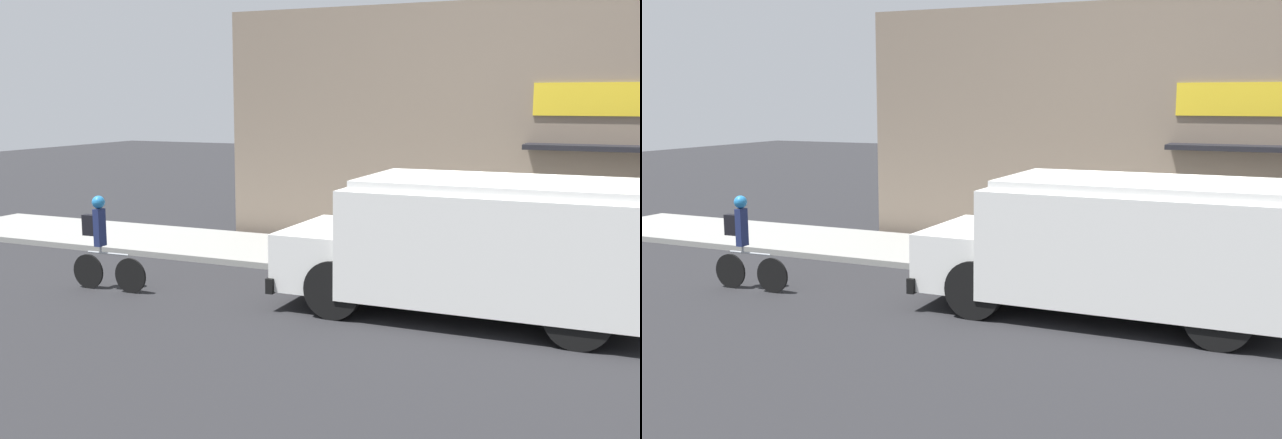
# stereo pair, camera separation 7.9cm
# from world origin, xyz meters

# --- Properties ---
(ground_plane) EXTENTS (70.00, 70.00, 0.00)m
(ground_plane) POSITION_xyz_m (0.00, 0.00, 0.00)
(ground_plane) COLOR #232326
(sidewalk) EXTENTS (28.00, 2.84, 0.13)m
(sidewalk) POSITION_xyz_m (0.00, 1.42, 0.06)
(sidewalk) COLOR gray
(sidewalk) RESTS_ON ground_plane
(storefront) EXTENTS (14.37, 0.87, 5.28)m
(storefront) POSITION_xyz_m (0.04, 3.20, 2.64)
(storefront) COLOR #756656
(storefront) RESTS_ON ground_plane
(school_bus) EXTENTS (5.68, 2.83, 2.11)m
(school_bus) POSITION_xyz_m (-0.25, -1.43, 1.13)
(school_bus) COLOR white
(school_bus) RESTS_ON ground_plane
(cyclist) EXTENTS (1.49, 0.22, 1.65)m
(cyclist) POSITION_xyz_m (-6.57, -2.51, 0.83)
(cyclist) COLOR black
(cyclist) RESTS_ON ground_plane
(trash_bin) EXTENTS (0.56, 0.56, 0.97)m
(trash_bin) POSITION_xyz_m (-0.35, 1.33, 0.61)
(trash_bin) COLOR #2D5138
(trash_bin) RESTS_ON sidewalk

